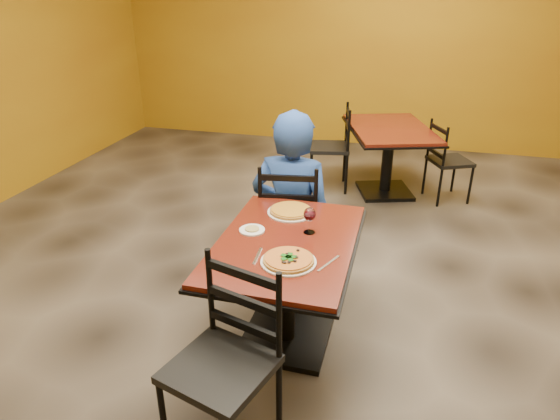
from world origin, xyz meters
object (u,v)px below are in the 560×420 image
(chair_second_left, at_px, (329,148))
(pizza_main, at_px, (288,259))
(plate_far, at_px, (291,212))
(wine_glass, at_px, (310,219))
(diner, at_px, (292,197))
(side_plate, at_px, (252,230))
(table_second, at_px, (389,145))
(chair_second_right, at_px, (450,161))
(pizza_far, at_px, (291,210))
(chair_main_near, at_px, (220,370))
(chair_main_far, at_px, (290,219))
(plate_main, at_px, (288,262))
(table_main, at_px, (286,268))

(chair_second_left, distance_m, pizza_main, 2.99)
(plate_far, height_order, wine_glass, wine_glass)
(diner, distance_m, side_plate, 0.77)
(table_second, height_order, pizza_main, pizza_main)
(chair_second_right, distance_m, pizza_far, 2.63)
(chair_main_near, relative_size, chair_main_far, 1.01)
(plate_main, xyz_separation_m, plate_far, (-0.14, 0.63, 0.00))
(chair_main_near, xyz_separation_m, plate_far, (0.03, 1.25, 0.26))
(table_second, xyz_separation_m, plate_main, (-0.37, -2.96, 0.20))
(plate_main, distance_m, pizza_main, 0.02)
(chair_second_left, xyz_separation_m, chair_second_right, (1.29, 0.00, -0.04))
(chair_second_right, relative_size, wine_glass, 4.73)
(chair_second_left, height_order, chair_second_right, chair_second_left)
(chair_main_near, xyz_separation_m, diner, (-0.06, 1.70, 0.18))
(chair_main_near, relative_size, plate_far, 3.19)
(pizza_far, bearing_deg, side_plate, -118.46)
(plate_far, height_order, side_plate, same)
(chair_main_far, height_order, pizza_far, chair_main_far)
(diner, height_order, pizza_main, diner)
(chair_main_near, bearing_deg, chair_second_right, 88.17)
(chair_main_near, height_order, chair_main_far, chair_main_near)
(chair_main_near, height_order, chair_second_right, chair_main_near)
(plate_far, bearing_deg, chair_main_far, 104.45)
(chair_second_left, bearing_deg, pizza_main, -6.10)
(table_main, relative_size, wine_glass, 6.83)
(plate_far, xyz_separation_m, pizza_far, (0.00, 0.00, 0.02))
(side_plate, bearing_deg, pizza_main, -45.20)
(table_second, bearing_deg, plate_far, -102.45)
(table_second, relative_size, plate_far, 4.58)
(table_main, xyz_separation_m, plate_far, (-0.07, 0.38, 0.20))
(table_main, distance_m, chair_main_far, 0.84)
(side_plate, bearing_deg, diner, 84.60)
(table_main, height_order, wine_glass, wine_glass)
(chair_main_far, distance_m, diner, 0.18)
(diner, height_order, pizza_far, diner)
(plate_main, height_order, plate_far, same)
(chair_main_near, xyz_separation_m, pizza_far, (0.03, 1.25, 0.28))
(pizza_main, bearing_deg, chair_second_left, 95.22)
(diner, relative_size, side_plate, 8.38)
(chair_second_left, xyz_separation_m, pizza_main, (0.27, -2.96, 0.30))
(wine_glass, bearing_deg, table_main, -129.13)
(plate_main, distance_m, pizza_far, 0.64)
(pizza_main, relative_size, side_plate, 1.77)
(chair_main_near, distance_m, plate_main, 0.69)
(chair_main_far, height_order, plate_far, chair_main_far)
(chair_main_far, bearing_deg, chair_second_right, -133.25)
(chair_second_right, bearing_deg, table_second, 64.12)
(table_main, height_order, plate_main, plate_main)
(pizza_main, bearing_deg, chair_second_right, 71.01)
(wine_glass, bearing_deg, chair_second_right, 69.15)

